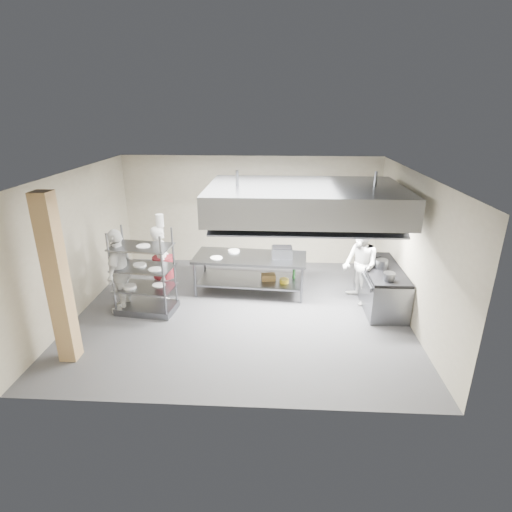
# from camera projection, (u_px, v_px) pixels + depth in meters

# --- Properties ---
(floor) EXTENTS (7.00, 7.00, 0.00)m
(floor) POSITION_uv_depth(u_px,v_px,m) (242.00, 311.00, 8.79)
(floor) COLOR #343437
(floor) RESTS_ON ground
(ceiling) EXTENTS (7.00, 7.00, 0.00)m
(ceiling) POSITION_uv_depth(u_px,v_px,m) (240.00, 173.00, 7.73)
(ceiling) COLOR silver
(ceiling) RESTS_ON wall_back
(wall_back) EXTENTS (7.00, 0.00, 7.00)m
(wall_back) POSITION_uv_depth(u_px,v_px,m) (251.00, 211.00, 11.07)
(wall_back) COLOR gray
(wall_back) RESTS_ON ground
(wall_left) EXTENTS (0.00, 6.00, 6.00)m
(wall_left) POSITION_uv_depth(u_px,v_px,m) (77.00, 243.00, 8.44)
(wall_left) COLOR gray
(wall_left) RESTS_ON ground
(wall_right) EXTENTS (0.00, 6.00, 6.00)m
(wall_right) POSITION_uv_depth(u_px,v_px,m) (413.00, 249.00, 8.08)
(wall_right) COLOR gray
(wall_right) RESTS_ON ground
(column) EXTENTS (0.30, 0.30, 3.00)m
(column) POSITION_uv_depth(u_px,v_px,m) (57.00, 281.00, 6.63)
(column) COLOR tan
(column) RESTS_ON floor
(exhaust_hood) EXTENTS (4.00, 2.50, 0.60)m
(exhaust_hood) POSITION_uv_depth(u_px,v_px,m) (305.00, 200.00, 8.25)
(exhaust_hood) COLOR slate
(exhaust_hood) RESTS_ON ceiling
(hood_strip_a) EXTENTS (1.60, 0.12, 0.04)m
(hood_strip_a) POSITION_uv_depth(u_px,v_px,m) (261.00, 215.00, 8.41)
(hood_strip_a) COLOR white
(hood_strip_a) RESTS_ON exhaust_hood
(hood_strip_b) EXTENTS (1.60, 0.12, 0.04)m
(hood_strip_b) POSITION_uv_depth(u_px,v_px,m) (347.00, 216.00, 8.32)
(hood_strip_b) COLOR white
(hood_strip_b) RESTS_ON exhaust_hood
(wall_shelf) EXTENTS (1.50, 0.28, 0.04)m
(wall_shelf) POSITION_uv_depth(u_px,v_px,m) (316.00, 213.00, 10.82)
(wall_shelf) COLOR slate
(wall_shelf) RESTS_ON wall_back
(island) EXTENTS (2.70, 1.27, 0.91)m
(island) POSITION_uv_depth(u_px,v_px,m) (250.00, 274.00, 9.56)
(island) COLOR slate
(island) RESTS_ON floor
(island_worktop) EXTENTS (2.70, 1.27, 0.06)m
(island_worktop) POSITION_uv_depth(u_px,v_px,m) (250.00, 257.00, 9.41)
(island_worktop) COLOR slate
(island_worktop) RESTS_ON island
(island_undershelf) EXTENTS (2.48, 1.15, 0.04)m
(island_undershelf) POSITION_uv_depth(u_px,v_px,m) (250.00, 280.00, 9.61)
(island_undershelf) COLOR slate
(island_undershelf) RESTS_ON island
(pass_rack) EXTENTS (1.31, 0.86, 1.85)m
(pass_rack) POSITION_uv_depth(u_px,v_px,m) (144.00, 272.00, 8.46)
(pass_rack) COLOR slate
(pass_rack) RESTS_ON floor
(cooking_range) EXTENTS (0.80, 2.00, 0.84)m
(cooking_range) POSITION_uv_depth(u_px,v_px,m) (380.00, 287.00, 8.95)
(cooking_range) COLOR slate
(cooking_range) RESTS_ON floor
(range_top) EXTENTS (0.78, 1.96, 0.06)m
(range_top) POSITION_uv_depth(u_px,v_px,m) (383.00, 268.00, 8.79)
(range_top) COLOR black
(range_top) RESTS_ON cooking_range
(chef_head) EXTENTS (0.60, 0.74, 1.74)m
(chef_head) POSITION_uv_depth(u_px,v_px,m) (162.00, 263.00, 9.11)
(chef_head) COLOR silver
(chef_head) RESTS_ON floor
(chef_line) EXTENTS (0.90, 1.03, 1.80)m
(chef_line) POSITION_uv_depth(u_px,v_px,m) (360.00, 265.00, 8.89)
(chef_line) COLOR white
(chef_line) RESTS_ON floor
(chef_plating) EXTENTS (0.46, 1.09, 1.86)m
(chef_plating) POSITION_uv_depth(u_px,v_px,m) (120.00, 271.00, 8.50)
(chef_plating) COLOR silver
(chef_plating) RESTS_ON floor
(griddle) EXTENTS (0.49, 0.39, 0.23)m
(griddle) POSITION_uv_depth(u_px,v_px,m) (282.00, 252.00, 9.30)
(griddle) COLOR slate
(griddle) RESTS_ON island_worktop
(wicker_basket) EXTENTS (0.36, 0.28, 0.14)m
(wicker_basket) POSITION_uv_depth(u_px,v_px,m) (268.00, 277.00, 9.54)
(wicker_basket) COLOR brown
(wicker_basket) RESTS_ON island_undershelf
(stockpot) EXTENTS (0.28, 0.28, 0.19)m
(stockpot) POSITION_uv_depth(u_px,v_px,m) (381.00, 264.00, 8.71)
(stockpot) COLOR gray
(stockpot) RESTS_ON range_top
(plate_stack) EXTENTS (0.28, 0.28, 0.05)m
(plate_stack) POSITION_uv_depth(u_px,v_px,m) (145.00, 286.00, 8.58)
(plate_stack) COLOR white
(plate_stack) RESTS_ON pass_rack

